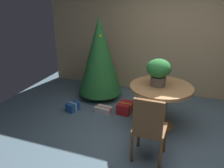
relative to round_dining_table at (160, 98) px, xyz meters
name	(u,v)px	position (x,y,z in m)	size (l,w,h in m)	color
ground_plane	(154,148)	(0.05, -0.64, -0.53)	(6.60, 6.60, 0.00)	slate
back_wall_panel	(178,36)	(0.05, 1.56, 0.77)	(6.00, 0.10, 2.60)	tan
round_dining_table	(160,98)	(0.00, 0.00, 0.00)	(1.02, 1.02, 0.75)	#B27F4C
flower_vase	(159,70)	(-0.07, 0.00, 0.48)	(0.39, 0.39, 0.44)	#665B51
wooden_chair_near	(149,127)	(0.00, -0.92, 0.00)	(0.43, 0.41, 0.96)	brown
holiday_tree	(100,56)	(-1.41, 0.77, 0.40)	(0.93, 0.93, 1.73)	brown
gift_box_red	(125,108)	(-0.69, 0.27, -0.43)	(0.27, 0.33, 0.20)	red
gift_box_blue	(73,107)	(-1.67, -0.01, -0.45)	(0.23, 0.28, 0.17)	#1E569E
gift_box_cream	(103,110)	(-1.08, 0.12, -0.47)	(0.33, 0.22, 0.12)	silver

